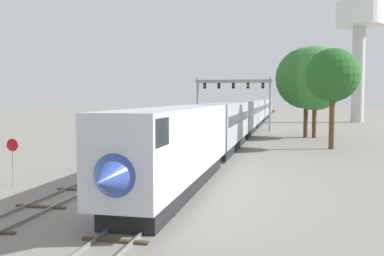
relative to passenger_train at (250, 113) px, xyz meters
name	(u,v)px	position (x,y,z in m)	size (l,w,h in m)	color
ground_plane	(123,202)	(-2.00, -53.17, -2.61)	(400.00, 400.00, 0.00)	gray
track_main	(253,126)	(0.00, 6.83, -2.54)	(2.60, 200.00, 0.16)	slate
track_near	(203,135)	(-5.50, -13.17, -2.54)	(2.60, 160.00, 0.16)	slate
passenger_train	(250,113)	(0.00, 0.00, 0.00)	(3.04, 119.05, 4.80)	silver
signal_gantry	(233,92)	(-2.25, -4.90, 3.59)	(12.10, 0.49, 8.46)	#999BA0
water_tower	(359,24)	(20.64, 24.85, 18.11)	(9.85, 9.85, 26.27)	beige
stop_sign	(13,155)	(-10.00, -50.76, -0.74)	(0.76, 0.08, 2.88)	gray
trackside_tree_left	(333,75)	(10.66, -26.89, 4.98)	(5.50, 5.50, 10.39)	brown
trackside_tree_mid	(306,78)	(8.54, -13.81, 5.25)	(8.11, 8.11, 11.93)	brown
trackside_tree_right	(315,78)	(9.63, -14.20, 5.22)	(8.42, 8.42, 12.05)	brown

